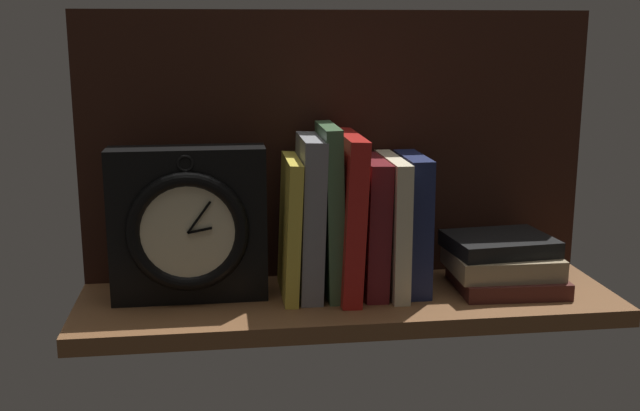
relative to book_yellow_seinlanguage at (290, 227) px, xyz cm
name	(u,v)px	position (x,y,z in cm)	size (l,w,h in cm)	color
ground_plane	(348,303)	(8.41, -2.04, -11.40)	(78.85, 23.34, 2.50)	brown
back_panel	(338,146)	(8.41, 9.03, 10.43)	(78.85, 1.20, 41.17)	black
book_yellow_seinlanguage	(290,227)	(0.00, 0.00, 0.00)	(1.94, 13.73, 20.31)	gold
book_gray_chess	(309,216)	(2.86, 0.00, 1.51)	(3.17, 12.94, 23.33)	gray
book_green_romantic	(330,210)	(5.91, 0.00, 2.32)	(2.33, 12.84, 24.94)	#476B44
book_red_requiem	(349,214)	(8.78, 0.00, 1.64)	(2.81, 16.85, 23.59)	red
book_maroon_dawkins	(371,226)	(12.10, 0.00, -0.17)	(3.24, 13.41, 19.97)	maroon
book_cream_twain	(392,224)	(15.20, 0.00, -0.10)	(2.36, 15.56, 20.10)	beige
book_navy_bierce	(412,223)	(18.31, 0.00, 0.01)	(3.26, 12.27, 20.33)	#192147
framed_clock	(188,225)	(-14.55, -0.53, 0.88)	(22.16, 7.77, 22.16)	black
book_stack_side	(502,263)	(32.12, -1.37, -6.33)	(17.08, 14.39, 7.93)	#471E19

